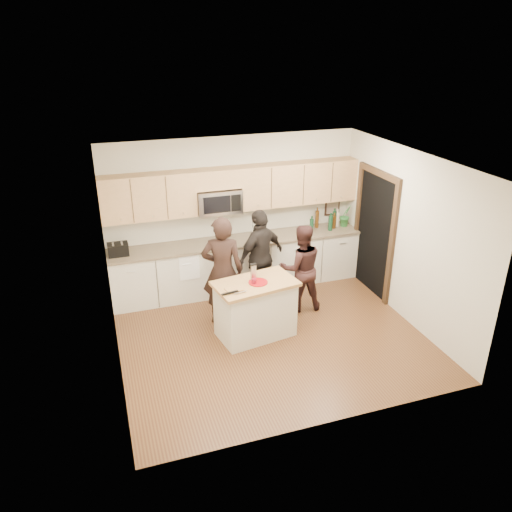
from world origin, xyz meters
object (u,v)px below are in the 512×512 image
object	(u,v)px
woman_left	(223,271)
woman_center	(301,268)
woman_right	(261,257)
toaster	(118,249)
island	(255,309)

from	to	relation	value
woman_left	woman_center	world-z (taller)	woman_left
woman_right	toaster	bearing A→B (deg)	-39.85
toaster	island	bearing A→B (deg)	-40.51
toaster	woman_left	world-z (taller)	woman_left
island	woman_center	bearing A→B (deg)	20.07
island	woman_left	world-z (taller)	woman_left
woman_left	woman_center	bearing A→B (deg)	-162.67
island	woman_center	distance (m)	1.15
woman_left	woman_center	size ratio (longest dim) A/B	1.19
island	woman_right	bearing A→B (deg)	57.41
toaster	woman_right	xyz separation A→B (m)	(2.26, -0.57, -0.21)
island	woman_left	xyz separation A→B (m)	(-0.35, 0.55, 0.43)
island	woman_right	xyz separation A→B (m)	(0.42, 1.00, 0.38)
island	woman_right	distance (m)	1.14
toaster	woman_left	distance (m)	1.81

